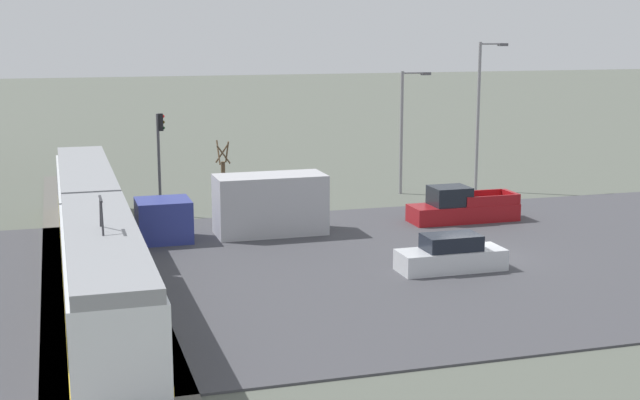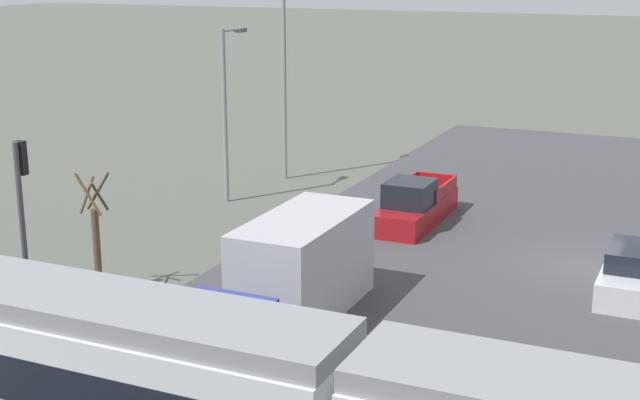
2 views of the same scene
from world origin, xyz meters
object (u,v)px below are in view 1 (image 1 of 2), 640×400
Objects in this scene: box_truck at (245,208)px; street_tree at (223,179)px; pickup_truck at (461,208)px; street_lamp_mid_block at (481,107)px; sedan_car_0 at (451,255)px; traffic_light_pole at (160,150)px; light_rail_tram at (94,234)px; street_lamp_near_crossing at (405,123)px.

street_tree reaches higher than box_truck.
box_truck is 1.59× the size of pickup_truck.
sedan_car_0 is at bearing 150.05° from street_lamp_mid_block.
street_lamp_mid_block is (1.52, -16.86, 3.53)m from street_tree.
pickup_truck is 16.76m from traffic_light_pole.
light_rail_tram reaches higher than box_truck.
light_rail_tram is 28.33m from street_lamp_mid_block.
light_rail_tram is 3.89× the size of street_lamp_near_crossing.
light_rail_tram is 5.25× the size of traffic_light_pole.
street_lamp_mid_block is (17.31, -9.98, 4.64)m from sedan_car_0.
street_lamp_near_crossing is (2.37, -15.45, 0.80)m from traffic_light_pole.
street_lamp_mid_block reaches higher than street_lamp_near_crossing.
street_lamp_near_crossing reaches higher than pickup_truck.
street_tree is 17.29m from street_lamp_mid_block.
street_lamp_near_crossing is (8.87, -0.27, 3.65)m from pickup_truck.
traffic_light_pole is at bearing 66.83° from pickup_truck.
sedan_car_0 is (-8.87, 4.72, -0.08)m from pickup_truck.
traffic_light_pole is (6.50, 15.18, 2.85)m from pickup_truck.
light_rail_tram is at bearing 147.23° from street_tree.
street_tree is at bearing 99.32° from street_lamp_near_crossing.
sedan_car_0 is at bearing 151.99° from pickup_truck.
box_truck is at bearing -152.29° from traffic_light_pole.
street_lamp_mid_block reaches higher than pickup_truck.
street_tree is 0.52× the size of street_lamp_near_crossing.
sedan_car_0 is 0.81× the size of traffic_light_pole.
sedan_car_0 is at bearing 164.29° from street_lamp_near_crossing.
street_tree is at bearing 95.15° from street_lamp_mid_block.
box_truck is at bearing -55.53° from light_rail_tram.
sedan_car_0 is 18.83m from traffic_light_pole.
box_truck is 1.65× the size of traffic_light_pole.
street_tree is (6.92, 11.61, 1.02)m from pickup_truck.
pickup_truck is at bearing 151.99° from sedan_car_0.
street_lamp_near_crossing is at bearing -53.89° from box_truck.
street_lamp_mid_block is at bearing -63.85° from box_truck.
traffic_light_pole reaches higher than box_truck.
sedan_car_0 is at bearing -145.77° from traffic_light_pole.
street_lamp_mid_block is (1.94, -20.44, 1.70)m from traffic_light_pole.
street_tree is (15.79, 6.88, 1.10)m from sedan_car_0.
traffic_light_pole is (15.37, 10.46, 2.93)m from sedan_car_0.
light_rail_tram is 12.49m from traffic_light_pole.
sedan_car_0 is 0.49× the size of street_lamp_mid_block.
box_truck is 19.40m from street_lamp_mid_block.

